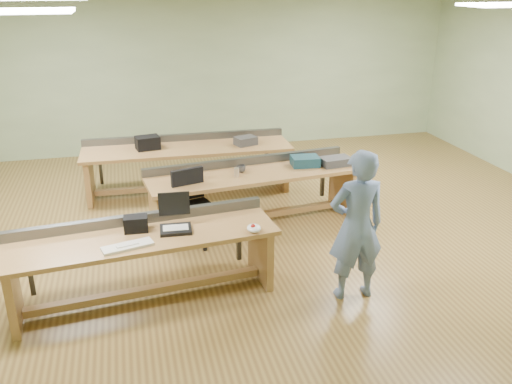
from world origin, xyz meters
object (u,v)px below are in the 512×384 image
person (356,226)px  task_chair (194,217)px  workbench_mid (254,185)px  parts_bin_teal (305,161)px  laptop_base (176,229)px  parts_bin_grey (336,161)px  mug (241,169)px  camera_bag (136,224)px  workbench_back (188,158)px  workbench_front (144,251)px  drinks_can (237,172)px

person → task_chair: (-1.48, 1.68, -0.48)m
workbench_mid → parts_bin_teal: size_ratio=7.95×
laptop_base → parts_bin_grey: parts_bin_grey is taller
laptop_base → parts_bin_grey: 2.92m
mug → camera_bag: bearing=-133.4°
task_chair → laptop_base: bearing=-122.2°
laptop_base → task_chair: (0.34, 1.18, -0.42)m
workbench_back → camera_bag: 3.09m
workbench_back → parts_bin_teal: bearing=-40.1°
task_chair → parts_bin_grey: bearing=-4.6°
workbench_mid → person: person is taller
workbench_front → parts_bin_grey: parts_bin_grey is taller
workbench_back → parts_bin_teal: (1.51, -1.34, 0.25)m
workbench_front → person: (2.17, -0.49, 0.27)m
workbench_front → laptop_base: workbench_front is taller
workbench_mid → workbench_back: (-0.75, 1.41, 0.01)m
workbench_mid → parts_bin_teal: parts_bin_teal is taller
laptop_base → drinks_can: 1.77m
laptop_base → parts_bin_grey: size_ratio=0.78×
person → drinks_can: size_ratio=13.44×
workbench_front → drinks_can: (1.32, 1.48, 0.26)m
workbench_front → task_chair: bearing=54.0°
parts_bin_teal → workbench_back: bearing=138.4°
mug → drinks_can: drinks_can is taller
person → parts_bin_grey: bearing=-104.8°
person → parts_bin_teal: bearing=-93.4°
camera_bag → task_chair: bearing=58.6°
parts_bin_teal → parts_bin_grey: bearing=-11.4°
workbench_mid → workbench_back: same height
parts_bin_grey → mug: (-1.37, 0.03, -0.01)m
workbench_back → drinks_can: (0.47, -1.56, 0.25)m
workbench_front → parts_bin_teal: (2.35, 1.71, 0.26)m
parts_bin_teal → parts_bin_grey: parts_bin_teal is taller
task_chair → mug: size_ratio=7.57×
workbench_front → workbench_mid: same height
workbench_back → camera_bag: bearing=-105.5°
camera_bag → parts_bin_teal: 2.89m
camera_bag → mug: 2.13m
task_chair → workbench_front: bearing=-136.3°
workbench_front → laptop_base: size_ratio=8.68×
person → mug: (-0.76, 2.14, -0.03)m
parts_bin_grey → drinks_can: bearing=-174.7°
parts_bin_teal → drinks_can: size_ratio=3.10×
workbench_mid → workbench_back: size_ratio=0.93×
workbench_front → workbench_back: (0.84, 3.04, 0.01)m
workbench_back → laptop_base: workbench_back is taller
workbench_front → workbench_mid: (1.59, 1.63, 0.00)m
workbench_back → parts_bin_teal: parts_bin_teal is taller
laptop_base → parts_bin_teal: 2.63m
laptop_base → parts_bin_teal: size_ratio=0.86×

